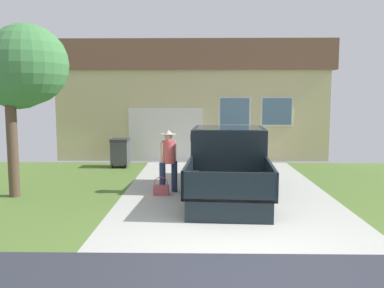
{
  "coord_description": "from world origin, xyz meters",
  "views": [
    {
      "loc": [
        -0.67,
        -6.11,
        2.42
      ],
      "look_at": [
        -0.86,
        4.31,
        1.24
      ],
      "focal_mm": 37.92,
      "sensor_mm": 36.0,
      "label": 1
    }
  ],
  "objects_px": {
    "person_with_hat": "(168,158)",
    "wheeled_trash_bin": "(120,152)",
    "pickup_truck": "(229,162)",
    "house_with_garage": "(193,100)",
    "front_yard_tree": "(23,69)",
    "handbag": "(161,189)"
  },
  "relations": [
    {
      "from": "house_with_garage",
      "to": "wheeled_trash_bin",
      "type": "xyz_separation_m",
      "value": [
        -2.5,
        -3.92,
        -1.8
      ]
    },
    {
      "from": "pickup_truck",
      "to": "wheeled_trash_bin",
      "type": "distance_m",
      "value": 4.95
    },
    {
      "from": "pickup_truck",
      "to": "house_with_garage",
      "type": "relative_size",
      "value": 0.49
    },
    {
      "from": "person_with_hat",
      "to": "front_yard_tree",
      "type": "relative_size",
      "value": 0.38
    },
    {
      "from": "pickup_truck",
      "to": "person_with_hat",
      "type": "height_order",
      "value": "pickup_truck"
    },
    {
      "from": "handbag",
      "to": "front_yard_tree",
      "type": "relative_size",
      "value": 0.11
    },
    {
      "from": "person_with_hat",
      "to": "house_with_garage",
      "type": "height_order",
      "value": "house_with_garage"
    },
    {
      "from": "handbag",
      "to": "front_yard_tree",
      "type": "distance_m",
      "value": 4.53
    },
    {
      "from": "person_with_hat",
      "to": "house_with_garage",
      "type": "relative_size",
      "value": 0.15
    },
    {
      "from": "pickup_truck",
      "to": "house_with_garage",
      "type": "height_order",
      "value": "house_with_garage"
    },
    {
      "from": "house_with_garage",
      "to": "front_yard_tree",
      "type": "relative_size",
      "value": 2.57
    },
    {
      "from": "house_with_garage",
      "to": "front_yard_tree",
      "type": "distance_m",
      "value": 8.98
    },
    {
      "from": "pickup_truck",
      "to": "front_yard_tree",
      "type": "distance_m",
      "value": 5.7
    },
    {
      "from": "front_yard_tree",
      "to": "wheeled_trash_bin",
      "type": "distance_m",
      "value": 5.05
    },
    {
      "from": "person_with_hat",
      "to": "wheeled_trash_bin",
      "type": "distance_m",
      "value": 4.34
    },
    {
      "from": "house_with_garage",
      "to": "wheeled_trash_bin",
      "type": "height_order",
      "value": "house_with_garage"
    },
    {
      "from": "handbag",
      "to": "pickup_truck",
      "type": "bearing_deg",
      "value": 21.84
    },
    {
      "from": "house_with_garage",
      "to": "wheeled_trash_bin",
      "type": "distance_m",
      "value": 4.99
    },
    {
      "from": "person_with_hat",
      "to": "wheeled_trash_bin",
      "type": "relative_size",
      "value": 1.61
    },
    {
      "from": "pickup_truck",
      "to": "house_with_garage",
      "type": "distance_m",
      "value": 7.61
    },
    {
      "from": "house_with_garage",
      "to": "pickup_truck",
      "type": "bearing_deg",
      "value": -81.82
    },
    {
      "from": "pickup_truck",
      "to": "wheeled_trash_bin",
      "type": "bearing_deg",
      "value": 139.87
    }
  ]
}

